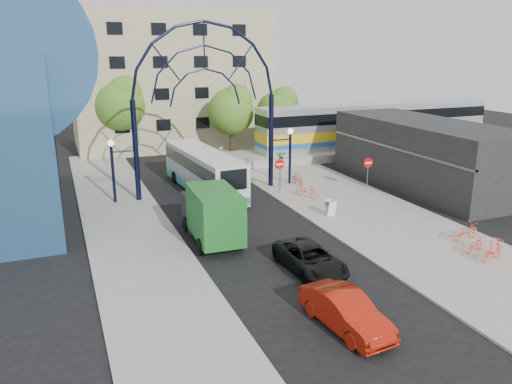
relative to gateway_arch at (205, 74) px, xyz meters
name	(u,v)px	position (x,y,z in m)	size (l,w,h in m)	color
ground	(292,269)	(0.00, -14.00, -8.56)	(120.00, 120.00, 0.00)	black
sidewalk_east	(381,221)	(8.00, -10.00, -8.50)	(8.00, 56.00, 0.12)	gray
plaza_west	(135,243)	(-6.50, -8.00, -8.50)	(5.00, 50.00, 0.12)	gray
gateway_arch	(205,74)	(0.00, 0.00, 0.00)	(13.64, 0.44, 12.10)	black
stop_sign	(279,167)	(4.80, -2.00, -6.56)	(0.80, 0.07, 2.50)	slate
do_not_enter_sign	(368,166)	(11.00, -4.00, -6.58)	(0.76, 0.07, 2.48)	slate
street_name_sign	(281,163)	(5.20, -1.40, -6.43)	(0.70, 0.70, 2.80)	slate
sandwich_board	(331,206)	(5.60, -8.02, -7.81)	(0.55, 0.61, 0.99)	white
commercial_block_east	(424,154)	(16.00, -4.00, -6.06)	(6.00, 16.00, 5.00)	black
apartment_block	(169,80)	(2.00, 20.97, -1.55)	(20.00, 12.10, 14.00)	tan
train_platform	(374,149)	(20.00, 8.00, -8.16)	(32.00, 5.00, 0.80)	gray
train_car	(376,124)	(20.00, 8.00, -5.66)	(25.10, 3.05, 4.20)	#B7B7BC
tree_north_a	(232,109)	(6.12, 11.93, -3.95)	(4.48, 4.48, 7.00)	#382314
tree_north_b	(120,102)	(-3.88, 15.93, -3.29)	(5.12, 5.12, 8.00)	#382314
tree_north_c	(280,108)	(12.12, 13.93, -4.28)	(4.16, 4.16, 6.50)	#382314
city_bus	(203,171)	(-0.11, 0.68, -6.97)	(3.30, 11.20, 3.03)	silver
green_truck	(211,213)	(-2.44, -8.86, -7.03)	(2.56, 6.15, 3.06)	black
black_suv	(310,259)	(0.69, -14.57, -7.92)	(2.12, 4.59, 1.28)	black
red_sedan	(346,311)	(-0.44, -19.54, -7.85)	(1.50, 4.30, 1.42)	#9D1809
bike_near_a	(307,191)	(6.07, -3.90, -7.94)	(0.66, 1.88, 0.99)	#F46130
bike_near_b	(297,179)	(7.04, -0.49, -7.98)	(0.43, 1.52, 0.92)	#EE472F
bike_far_a	(465,231)	(10.36, -14.39, -7.95)	(0.64, 1.84, 0.96)	#CF5029
bike_far_b	(493,250)	(9.58, -17.02, -7.89)	(0.51, 1.82, 1.09)	#ED462F
bike_far_c	(475,244)	(9.58, -15.86, -8.03)	(0.54, 1.55, 0.81)	#FF4F33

